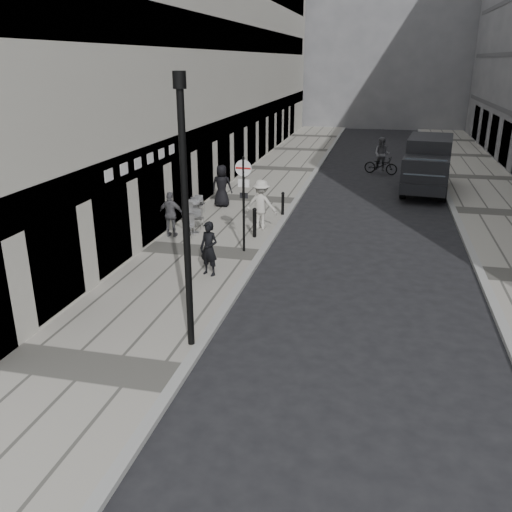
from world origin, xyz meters
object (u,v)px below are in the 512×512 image
Objects in this scene: panel_van at (428,162)px; cyclist at (381,160)px; lamppost at (185,204)px; sign_post at (244,192)px; walking_man at (209,249)px.

panel_van is 4.71m from cyclist.
cyclist is (3.95, 21.78, -2.61)m from lamppost.
lamppost is at bearing -83.16° from sign_post.
walking_man is at bearing -88.26° from cyclist.
lamppost is (0.88, -4.17, 2.48)m from walking_man.
panel_van reaches higher than cyclist.
lamppost is at bearing -58.98° from walking_man.
walking_man is 0.29× the size of panel_van.
sign_post is at bearing -113.95° from panel_van.
lamppost is at bearing -83.18° from cyclist.
lamppost is 2.82× the size of cyclist.
panel_van is 2.76× the size of cyclist.
lamppost reaches higher than walking_man.
lamppost is (0.40, -6.52, 1.25)m from sign_post.
panel_van is at bearing 70.65° from lamppost.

